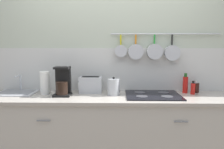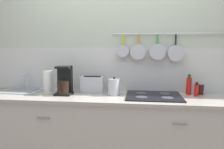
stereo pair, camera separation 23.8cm
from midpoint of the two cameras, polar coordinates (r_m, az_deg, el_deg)
name	(u,v)px [view 2 (the right image)]	position (r m, az deg, el deg)	size (l,w,h in m)	color
wall_back	(116,61)	(2.74, 3.49, 3.59)	(7.20, 0.16, 2.60)	#B2BCA8
cabinet_base	(112,136)	(2.61, 2.80, -15.74)	(2.77, 0.58, 0.87)	#B7B2A8
countertop	(112,98)	(2.47, 2.87, -6.06)	(2.81, 0.60, 0.03)	#A59E93
sink_basin	(22,90)	(2.88, -20.29, -3.81)	(0.45, 0.35, 0.21)	#B7BABF
paper_towel_roll	(48,82)	(2.69, -13.92, -1.84)	(0.11, 0.11, 0.26)	white
coffee_maker	(64,83)	(2.56, -9.80, -2.18)	(0.19, 0.18, 0.33)	black
toaster	(92,84)	(2.64, -2.58, -2.60)	(0.29, 0.14, 0.20)	#B7BABF
kettle	(114,87)	(2.49, 3.29, -3.30)	(0.14, 0.14, 0.21)	#B7BABF
cooktop	(154,96)	(2.51, 13.55, -5.48)	(0.61, 0.50, 0.01)	black
bottle_hot_sauce	(189,86)	(2.71, 21.86, -2.73)	(0.06, 0.06, 0.24)	red
bottle_cooking_wine	(196,90)	(2.66, 23.63, -3.77)	(0.05, 0.05, 0.16)	red
bottle_dish_soap	(201,89)	(2.78, 24.46, -3.50)	(0.07, 0.07, 0.14)	#33140F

